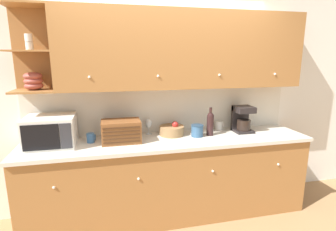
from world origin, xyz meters
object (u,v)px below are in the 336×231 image
storage_canister (197,131)px  coffee_maker (242,119)px  fruit_basket (172,130)px  wine_bottle (210,123)px  bread_box (121,131)px  mug (219,126)px  microwave (51,131)px  wine_glass (149,124)px  mug_blue_second (91,138)px

storage_canister → coffee_maker: (0.61, 0.07, 0.09)m
fruit_basket → wine_bottle: bearing=-13.6°
bread_box → mug: bread_box is taller
bread_box → fruit_basket: bread_box is taller
mug → bread_box: bearing=-170.1°
microwave → wine_glass: size_ratio=2.61×
fruit_basket → coffee_maker: size_ratio=0.91×
microwave → coffee_maker: coffee_maker is taller
mug_blue_second → mug: size_ratio=0.95×
bread_box → wine_bottle: 1.04m
mug_blue_second → storage_canister: storage_canister is taller
mug_blue_second → wine_glass: (0.66, 0.17, 0.07)m
storage_canister → coffee_maker: size_ratio=0.45×
mug → microwave: bearing=-174.3°
mug_blue_second → bread_box: (0.32, -0.06, 0.07)m
mug_blue_second → mug: 1.57m
wine_glass → fruit_basket: 0.29m
microwave → wine_bottle: bearing=-0.1°
fruit_basket → storage_canister: bearing=-23.6°
mug_blue_second → mug: mug is taller
mug_blue_second → fruit_basket: size_ratio=0.35×
coffee_maker → mug: bearing=150.6°
microwave → fruit_basket: size_ratio=1.66×
wine_glass → mug: size_ratio=1.72×
wine_glass → storage_canister: wine_glass is taller
coffee_maker → wine_glass: bearing=172.6°
fruit_basket → coffee_maker: 0.89m
fruit_basket → storage_canister: 0.30m
wine_glass → mug: 0.91m
microwave → mug: microwave is taller
microwave → bread_box: 0.71m
fruit_basket → mug: bearing=8.2°
fruit_basket → storage_canister: (0.27, -0.12, 0.01)m
storage_canister → wine_bottle: size_ratio=0.43×
wine_glass → coffee_maker: bearing=-7.4°
microwave → bread_box: size_ratio=1.16×
bread_box → fruit_basket: size_ratio=1.43×
wine_bottle → mug: (0.20, 0.20, -0.10)m
bread_box → fruit_basket: 0.61m
microwave → coffee_maker: (2.19, 0.06, 0.00)m
wine_bottle → bread_box: bearing=-179.1°
mug → wine_glass: bearing=179.3°
fruit_basket → wine_bottle: (0.44, -0.11, 0.09)m
wine_bottle → coffee_maker: size_ratio=1.05×
fruit_basket → bread_box: bearing=-168.4°
bread_box → storage_canister: (0.87, 0.00, -0.05)m
wine_glass → coffee_maker: 1.16m
wine_bottle → microwave: bearing=179.9°
mug_blue_second → fruit_basket: (0.92, 0.07, 0.01)m
mug_blue_second → coffee_maker: (1.81, 0.02, 0.11)m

